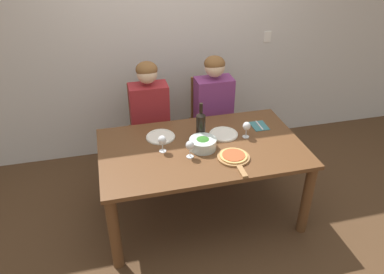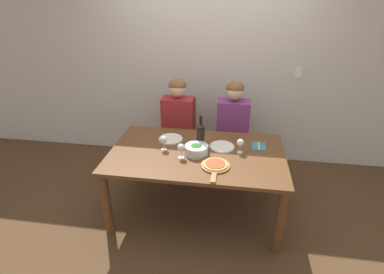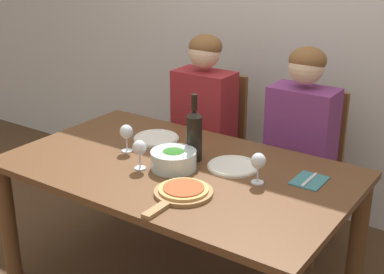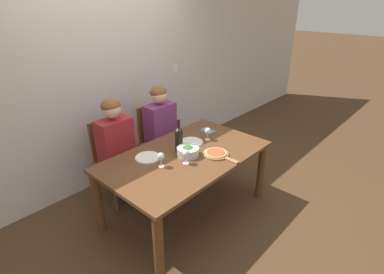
% 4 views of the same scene
% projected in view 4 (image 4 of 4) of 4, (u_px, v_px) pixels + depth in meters
% --- Properties ---
extents(ground_plane, '(40.00, 40.00, 0.00)m').
position_uv_depth(ground_plane, '(186.00, 211.00, 3.42)').
color(ground_plane, '#4C331E').
extents(back_wall, '(10.00, 0.06, 2.70)m').
position_uv_depth(back_wall, '(109.00, 76.00, 3.62)').
color(back_wall, silver).
rests_on(back_wall, ground).
extents(dining_table, '(1.74, 1.03, 0.73)m').
position_uv_depth(dining_table, '(186.00, 164.00, 3.15)').
color(dining_table, brown).
rests_on(dining_table, ground).
extents(chair_left, '(0.42, 0.42, 0.96)m').
position_uv_depth(chair_left, '(113.00, 157.00, 3.49)').
color(chair_left, brown).
rests_on(chair_left, ground).
extents(chair_right, '(0.42, 0.42, 0.96)m').
position_uv_depth(chair_right, '(156.00, 138.00, 3.94)').
color(chair_right, brown).
rests_on(chair_right, ground).
extents(person_woman, '(0.47, 0.51, 1.25)m').
position_uv_depth(person_woman, '(116.00, 142.00, 3.32)').
color(person_woman, '#28282D').
rests_on(person_woman, ground).
extents(person_man, '(0.47, 0.51, 1.25)m').
position_uv_depth(person_man, '(161.00, 124.00, 3.77)').
color(person_man, '#28282D').
rests_on(person_man, ground).
extents(wine_bottle, '(0.08, 0.08, 0.35)m').
position_uv_depth(wine_bottle, '(179.00, 138.00, 3.13)').
color(wine_bottle, black).
rests_on(wine_bottle, dining_table).
extents(broccoli_bowl, '(0.23, 0.23, 0.10)m').
position_uv_depth(broccoli_bowl, '(188.00, 152.00, 3.06)').
color(broccoli_bowl, silver).
rests_on(broccoli_bowl, dining_table).
extents(dinner_plate_left, '(0.26, 0.26, 0.02)m').
position_uv_depth(dinner_plate_left, '(148.00, 157.00, 3.03)').
color(dinner_plate_left, silver).
rests_on(dinner_plate_left, dining_table).
extents(dinner_plate_right, '(0.26, 0.26, 0.02)m').
position_uv_depth(dinner_plate_right, '(192.00, 142.00, 3.35)').
color(dinner_plate_right, silver).
rests_on(dinner_plate_right, dining_table).
extents(pizza_on_board, '(0.27, 0.41, 0.04)m').
position_uv_depth(pizza_on_board, '(217.00, 154.00, 3.09)').
color(pizza_on_board, '#9E7042').
rests_on(pizza_on_board, dining_table).
extents(wine_glass_left, '(0.07, 0.07, 0.15)m').
position_uv_depth(wine_glass_left, '(161.00, 157.00, 2.84)').
color(wine_glass_left, silver).
rests_on(wine_glass_left, dining_table).
extents(wine_glass_right, '(0.07, 0.07, 0.15)m').
position_uv_depth(wine_glass_right, '(208.00, 132.00, 3.38)').
color(wine_glass_right, silver).
rests_on(wine_glass_right, dining_table).
extents(wine_glass_centre, '(0.07, 0.07, 0.15)m').
position_uv_depth(wine_glass_centre, '(186.00, 154.00, 2.89)').
color(wine_glass_centre, silver).
rests_on(wine_glass_centre, dining_table).
extents(fork_on_napkin, '(0.14, 0.18, 0.01)m').
position_uv_depth(fork_on_napkin, '(208.00, 131.00, 3.65)').
color(fork_on_napkin, '#387075').
rests_on(fork_on_napkin, dining_table).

